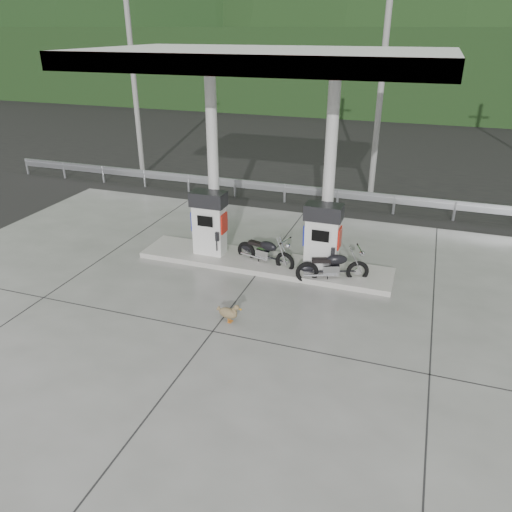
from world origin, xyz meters
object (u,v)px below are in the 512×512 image
(gas_pump_left, at_px, (209,223))
(gas_pump_right, at_px, (322,238))
(motorcycle_right, at_px, (265,253))
(duck, at_px, (228,313))
(motorcycle_left, at_px, (333,267))

(gas_pump_left, relative_size, gas_pump_right, 1.00)
(gas_pump_left, distance_m, gas_pump_right, 3.20)
(motorcycle_right, relative_size, duck, 3.06)
(motorcycle_left, height_order, duck, motorcycle_left)
(gas_pump_left, xyz_separation_m, duck, (1.76, -3.00, -0.85))
(gas_pump_left, distance_m, motorcycle_left, 3.66)
(motorcycle_left, distance_m, motorcycle_right, 1.96)
(gas_pump_left, bearing_deg, motorcycle_right, -1.12)
(motorcycle_left, relative_size, duck, 3.15)
(motorcycle_left, xyz_separation_m, duck, (-1.82, -2.63, -0.22))
(motorcycle_left, xyz_separation_m, motorcycle_right, (-1.93, 0.34, -0.01))
(gas_pump_left, height_order, gas_pump_right, same)
(gas_pump_left, height_order, duck, gas_pump_left)
(motorcycle_right, distance_m, duck, 2.97)
(gas_pump_left, xyz_separation_m, gas_pump_right, (3.20, 0.00, 0.00))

